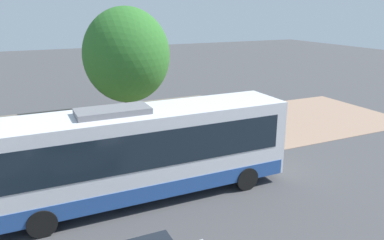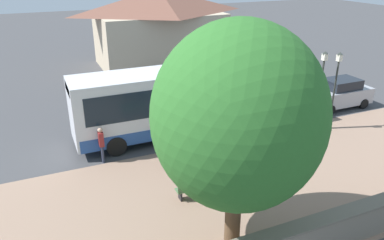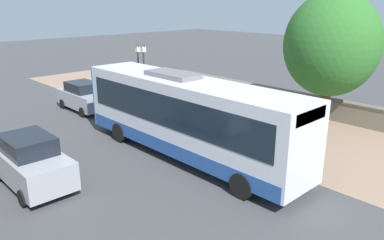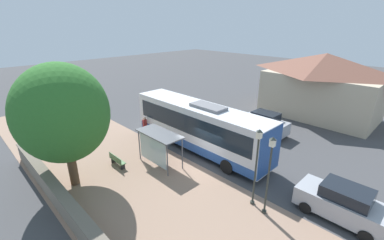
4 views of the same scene
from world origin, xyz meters
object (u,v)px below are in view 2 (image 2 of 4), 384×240
Objects in this scene: bench at (196,187)px; parked_car_behind_bus at (339,94)px; pedestrian at (101,142)px; street_lamp_far at (321,85)px; bus at (188,98)px; shade_tree at (238,117)px; bus_shelter at (213,125)px; parked_car_far_lane at (179,80)px; street_lamp_near at (335,85)px.

parked_car_behind_bus is (5.58, -12.63, 0.44)m from bench.
street_lamp_far is (-1.07, -11.77, 1.60)m from pedestrian.
street_lamp_far is at bearing 121.04° from parked_car_behind_bus.
bus is 1.62× the size of shade_tree.
street_lamp_far is (1.09, -7.03, 0.69)m from bus_shelter.
shade_tree is at bearing 164.84° from parked_car_far_lane.
bus is 5.38m from pedestrian.
street_lamp_near is at bearing 130.04° from parked_car_behind_bus.
bus_shelter is 0.46× the size of shade_tree.
pedestrian is at bearing 107.33° from bus.
parked_car_far_lane is (6.72, 8.46, 0.07)m from parked_car_behind_bus.
pedestrian is 0.42× the size of parked_car_behind_bus.
parked_car_behind_bus reaches higher than bench.
street_lamp_far is 10.28m from parked_car_far_lane.
bus is 3.75m from bus_shelter.
bench is at bearing 161.27° from parked_car_far_lane.
bus_shelter is at bearing -39.77° from bench.
shade_tree reaches higher than bus.
street_lamp_far reaches higher than bench.
parked_car_behind_bus is at bearing -55.92° from shade_tree.
pedestrian is 0.43× the size of parked_car_far_lane.
bus_shelter is at bearing 175.19° from bus.
bus is at bearing -4.81° from bus_shelter.
shade_tree is at bearing 125.31° from street_lamp_far.
street_lamp_near reaches higher than bench.
bus_shelter is 5.29m from pedestrian.
street_lamp_far is at bearing -95.18° from pedestrian.
parked_car_far_lane is at bearing -18.73° from bench.
pedestrian is at bearing 94.39° from parked_car_behind_bus.
parked_car_far_lane reaches higher than pedestrian.
bus_shelter is at bearing 98.82° from street_lamp_far.
street_lamp_near is 1.04× the size of parked_car_behind_bus.
bus_shelter is 6.10m from shade_tree.
bus_shelter reaches higher than parked_car_far_lane.
bench is 5.11m from shade_tree.
street_lamp_near is at bearing -57.89° from shade_tree.
pedestrian reaches higher than bench.
street_lamp_near is at bearing -95.66° from pedestrian.
parked_car_behind_bus is at bearing -85.61° from pedestrian.
bench is 0.22× the size of shade_tree.
shade_tree is 16.21m from parked_car_far_lane.
bus_shelter is 7.95m from street_lamp_near.
bench is at bearing 113.83° from parked_car_behind_bus.
parked_car_behind_bus is 10.81m from parked_car_far_lane.
pedestrian is 11.93m from street_lamp_far.
bench is 0.36× the size of street_lamp_far.
bench is at bearing 159.99° from bus.
street_lamp_far reaches higher than street_lamp_near.
street_lamp_far is at bearing -81.18° from bus_shelter.
parked_car_behind_bus reaches higher than pedestrian.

